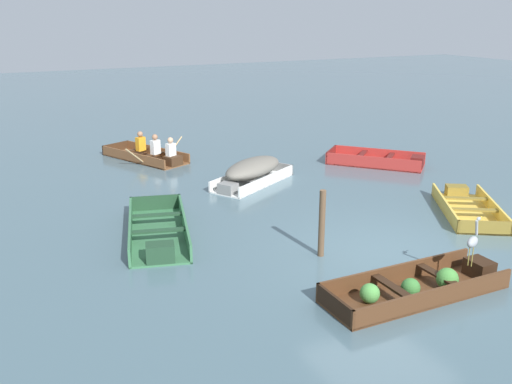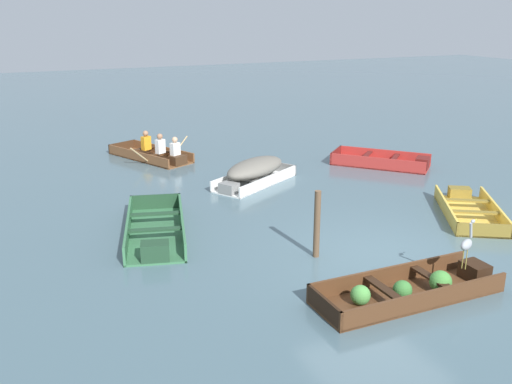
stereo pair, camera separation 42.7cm
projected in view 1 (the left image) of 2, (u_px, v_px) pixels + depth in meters
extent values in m
plane|color=#47606B|center=(385.00, 255.00, 11.10)|extent=(80.00, 80.00, 0.00)
cube|color=#4C2D19|center=(415.00, 293.00, 9.56)|extent=(3.27, 1.06, 0.04)
cube|color=#4C2D19|center=(396.00, 274.00, 9.93)|extent=(3.26, 0.08, 0.34)
cube|color=#4C2D19|center=(436.00, 298.00, 9.10)|extent=(3.26, 0.08, 0.34)
cube|color=black|center=(335.00, 306.00, 8.85)|extent=(0.06, 1.03, 0.34)
cube|color=black|center=(479.00, 268.00, 10.11)|extent=(0.36, 0.47, 0.31)
cube|color=black|center=(438.00, 275.00, 9.69)|extent=(0.17, 0.93, 0.04)
cube|color=black|center=(392.00, 287.00, 9.29)|extent=(0.17, 0.93, 0.04)
sphere|color=#428438|center=(447.00, 279.00, 9.62)|extent=(0.37, 0.37, 0.37)
sphere|color=#387533|center=(411.00, 288.00, 9.38)|extent=(0.32, 0.32, 0.32)
sphere|color=#4C9342|center=(370.00, 293.00, 9.18)|extent=(0.32, 0.32, 0.32)
cube|color=#387047|center=(158.00, 234.00, 12.08)|extent=(1.97, 3.37, 0.04)
cube|color=#387047|center=(185.00, 225.00, 12.13)|extent=(0.88, 3.07, 0.39)
cube|color=#387047|center=(130.00, 229.00, 11.92)|extent=(0.88, 3.07, 0.39)
cube|color=#1E3D27|center=(156.00, 203.00, 13.48)|extent=(1.15, 0.36, 0.39)
cube|color=#1E3D27|center=(160.00, 252.00, 10.71)|extent=(0.61, 0.49, 0.35)
cube|color=#1E3D27|center=(158.00, 231.00, 11.55)|extent=(1.09, 0.44, 0.04)
cube|color=#1E3D27|center=(157.00, 215.00, 12.44)|extent=(1.09, 0.44, 0.04)
cube|color=#AD2D28|center=(375.00, 164.00, 17.65)|extent=(2.78, 2.91, 0.04)
cube|color=#AD2D28|center=(379.00, 154.00, 18.10)|extent=(1.96, 2.17, 0.37)
cube|color=#AD2D28|center=(372.00, 163.00, 17.11)|extent=(1.96, 2.17, 0.37)
cube|color=maroon|center=(331.00, 154.00, 18.10)|extent=(0.90, 0.81, 0.37)
cube|color=maroon|center=(417.00, 162.00, 17.16)|extent=(0.63, 0.62, 0.34)
cube|color=maroon|center=(390.00, 157.00, 17.42)|extent=(0.90, 0.83, 0.04)
cube|color=maroon|center=(362.00, 154.00, 17.73)|extent=(0.90, 0.83, 0.04)
cube|color=#E5BC47|center=(468.00, 213.00, 13.39)|extent=(2.44, 2.95, 0.04)
cube|color=#E5BC47|center=(444.00, 206.00, 13.40)|extent=(1.51, 2.37, 0.31)
cube|color=#E5BC47|center=(493.00, 208.00, 13.29)|extent=(1.51, 2.37, 0.31)
cube|color=olive|center=(485.00, 228.00, 12.06)|extent=(1.00, 0.65, 0.31)
cube|color=olive|center=(457.00, 191.00, 14.48)|extent=(0.63, 0.58, 0.28)
cube|color=olive|center=(465.00, 198.00, 13.71)|extent=(0.98, 0.69, 0.04)
cube|color=olive|center=(474.00, 210.00, 12.93)|extent=(0.98, 0.69, 0.04)
cube|color=white|center=(253.00, 183.00, 15.70)|extent=(2.84, 2.21, 0.04)
cube|color=white|center=(267.00, 181.00, 15.42)|extent=(2.36, 1.40, 0.30)
cube|color=white|center=(239.00, 176.00, 15.91)|extent=(2.36, 1.40, 0.30)
cube|color=gray|center=(278.00, 168.00, 16.72)|extent=(0.54, 0.88, 0.30)
cube|color=gray|center=(228.00, 188.00, 14.73)|extent=(0.53, 0.57, 0.27)
cube|color=gray|center=(245.00, 179.00, 15.32)|extent=(0.58, 0.85, 0.04)
cube|color=gray|center=(261.00, 172.00, 15.96)|extent=(0.58, 0.85, 0.04)
ellipsoid|color=#6B665B|center=(253.00, 168.00, 15.57)|extent=(2.39, 1.93, 0.49)
cube|color=brown|center=(145.00, 159.00, 18.26)|extent=(2.21, 3.20, 0.04)
cube|color=brown|center=(157.00, 152.00, 18.59)|extent=(1.29, 2.79, 0.32)
cube|color=brown|center=(132.00, 157.00, 17.85)|extent=(1.29, 2.79, 0.32)
cube|color=#3F2716|center=(116.00, 148.00, 19.12)|extent=(0.99, 0.48, 0.32)
cube|color=#3F2716|center=(173.00, 161.00, 17.41)|extent=(0.58, 0.52, 0.28)
cube|color=#3F2716|center=(154.00, 154.00, 17.92)|extent=(0.94, 0.54, 0.04)
cube|color=#3F2716|center=(136.00, 150.00, 18.47)|extent=(0.94, 0.54, 0.04)
cube|color=orange|center=(141.00, 144.00, 18.23)|extent=(0.33, 0.28, 0.44)
sphere|color=#9E7051|center=(140.00, 134.00, 18.13)|extent=(0.18, 0.18, 0.18)
cube|color=white|center=(155.00, 147.00, 17.80)|extent=(0.33, 0.28, 0.44)
sphere|color=#9E7051|center=(155.00, 137.00, 17.71)|extent=(0.18, 0.18, 0.18)
cube|color=white|center=(171.00, 151.00, 17.37)|extent=(0.33, 0.28, 0.44)
sphere|color=tan|center=(170.00, 140.00, 17.28)|extent=(0.18, 0.18, 0.18)
cylinder|color=tan|center=(175.00, 146.00, 18.45)|extent=(0.60, 0.30, 0.55)
cylinder|color=tan|center=(135.00, 156.00, 17.22)|extent=(0.60, 0.30, 0.55)
cylinder|color=olive|center=(469.00, 256.00, 9.64)|extent=(0.02, 0.02, 0.35)
cylinder|color=olive|center=(472.00, 257.00, 9.60)|extent=(0.02, 0.02, 0.35)
ellipsoid|color=#93999E|center=(472.00, 242.00, 9.54)|extent=(0.35, 0.25, 0.18)
cylinder|color=#93999E|center=(477.00, 228.00, 9.56)|extent=(0.12, 0.08, 0.28)
ellipsoid|color=#93999E|center=(479.00, 219.00, 9.54)|extent=(0.12, 0.10, 0.06)
cone|color=gold|center=(481.00, 217.00, 9.60)|extent=(0.10, 0.06, 0.02)
cylinder|color=brown|center=(322.00, 224.00, 10.89)|extent=(0.12, 0.12, 1.33)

